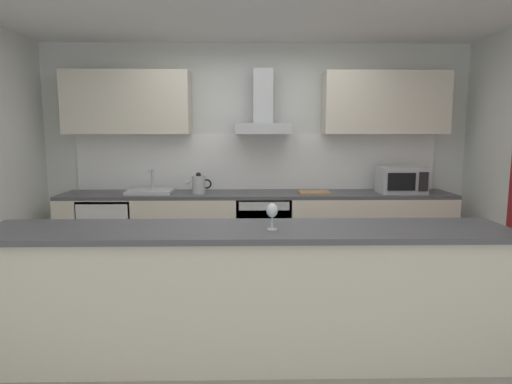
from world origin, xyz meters
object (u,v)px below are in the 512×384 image
Objects in this scene: kettle at (199,184)px; range_hood at (263,114)px; chopping_board at (314,192)px; microwave at (401,180)px; sink at (151,191)px; oven at (263,231)px; wine_glass at (272,211)px; refrigerator at (111,235)px.

kettle is 1.07m from range_hood.
microwave is at bearing -0.24° from chopping_board.
kettle is at bearing -179.56° from chopping_board.
sink is at bearing -174.65° from range_hood.
microwave is (1.55, -0.03, 0.59)m from oven.
range_hood reaches higher than kettle.
microwave is at bearing 52.04° from wine_glass.
kettle is 0.40× the size of range_hood.
range_hood is at bearing 4.39° from refrigerator.
wine_glass reaches higher than refrigerator.
microwave is 2.27m from kettle.
wine_glass is (-0.02, -2.16, -0.72)m from range_hood.
microwave is 1.72m from range_hood.
oven is 1.72m from refrigerator.
kettle is (1.00, -0.03, 0.58)m from refrigerator.
chopping_board is at bearing 73.74° from wine_glass.
sink is 1.73× the size of kettle.
kettle reaches higher than oven.
range_hood is at bearing 5.35° from sink.
refrigerator is 1.18× the size of range_hood.
oven reaches higher than refrigerator.
kettle is at bearing -1.77° from refrigerator.
oven is at bearing 2.68° from kettle.
oven is 1.66m from microwave.
range_hood is (1.72, 0.13, 1.36)m from refrigerator.
sink is 0.69× the size of range_hood.
oven is 1.60× the size of sink.
kettle reaches higher than refrigerator.
refrigerator is at bearing 179.48° from chopping_board.
chopping_board is at bearing 0.44° from kettle.
oven is 0.90m from kettle.
range_hood reaches higher than chopping_board.
wine_glass is at bearing -127.96° from microwave.
oven is 2.12m from wine_glass.
refrigerator is at bearing -179.91° from oven.
oven is 2.35× the size of chopping_board.
oven is 0.73m from chopping_board.
refrigerator is at bearing -175.61° from range_hood.
chopping_board is (1.84, -0.03, -0.02)m from sink.
microwave is at bearing 0.15° from kettle.
refrigerator is 2.20m from range_hood.
refrigerator is at bearing -178.29° from sink.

